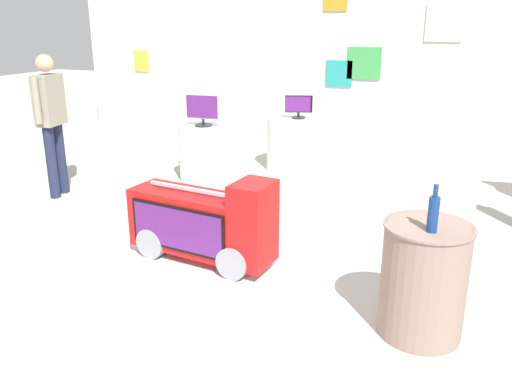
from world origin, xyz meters
name	(u,v)px	position (x,y,z in m)	size (l,w,h in m)	color
ground_plane	(249,273)	(0.00, 0.00, 0.00)	(30.00, 30.00, 0.00)	#B2ADA3
back_wall_display	(361,53)	(0.01, 4.95, 1.55)	(10.37, 0.13, 3.10)	silver
main_display_pedestal	(203,272)	(-0.28, -0.31, 0.11)	(1.49, 1.49, 0.23)	white
novelty_firetruck_tv	(203,226)	(-0.26, -0.32, 0.52)	(1.22, 0.54, 0.71)	gray
display_pedestal_center_rear	(298,144)	(-0.53, 3.29, 0.37)	(0.88, 0.88, 0.74)	white
tv_on_center_rear	(298,106)	(-0.54, 3.28, 0.91)	(0.38, 0.19, 0.32)	black
display_pedestal_right_rear	(204,153)	(-1.55, 2.32, 0.37)	(0.66, 0.66, 0.74)	white
tv_on_right_rear	(203,109)	(-1.55, 2.31, 0.96)	(0.47, 0.23, 0.42)	black
side_table_round	(423,279)	(1.41, -0.40, 0.41)	(0.58, 0.58, 0.80)	gray
bottle_on_side_table	(433,213)	(1.42, -0.50, 0.92)	(0.07, 0.07, 0.31)	navy
shopper_browsing_near_truck	(51,115)	(-2.95, 1.12, 0.99)	(0.26, 0.55, 1.69)	#1E233F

